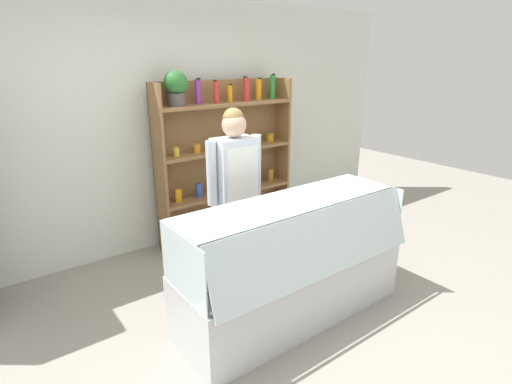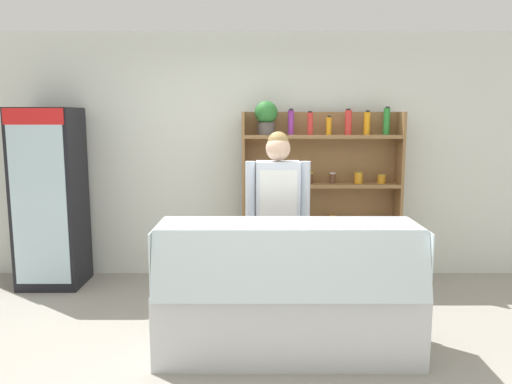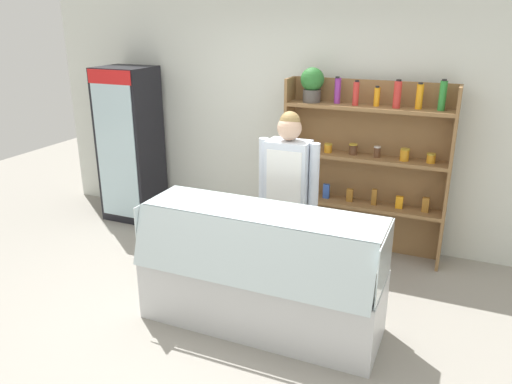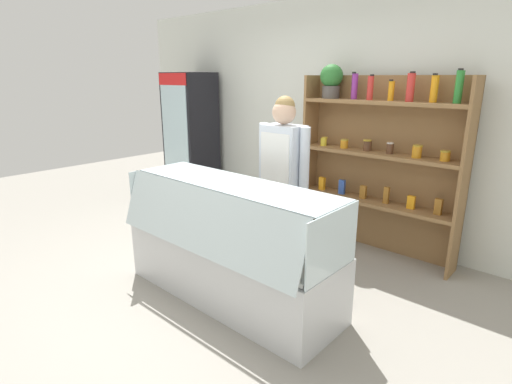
% 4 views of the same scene
% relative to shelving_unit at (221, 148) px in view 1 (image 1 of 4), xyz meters
% --- Properties ---
extents(ground_plane, '(12.00, 12.00, 0.00)m').
position_rel_shelving_unit_xyz_m(ground_plane, '(-0.61, -1.76, -1.09)').
color(ground_plane, gray).
extents(back_wall, '(6.80, 0.10, 2.70)m').
position_rel_shelving_unit_xyz_m(back_wall, '(-0.61, 0.28, 0.26)').
color(back_wall, silver).
rests_on(back_wall, ground).
extents(shelving_unit, '(1.69, 0.29, 1.95)m').
position_rel_shelving_unit_xyz_m(shelving_unit, '(0.00, 0.00, 0.00)').
color(shelving_unit, olive).
rests_on(shelving_unit, ground).
extents(deli_display_case, '(1.96, 0.72, 1.01)m').
position_rel_shelving_unit_xyz_m(deli_display_case, '(-0.41, -1.72, -0.77)').
color(deli_display_case, silver).
rests_on(deli_display_case, ground).
extents(shop_clerk, '(0.57, 0.25, 1.66)m').
position_rel_shelving_unit_xyz_m(shop_clerk, '(-0.45, -0.97, -0.10)').
color(shop_clerk, '#4C4233').
rests_on(shop_clerk, ground).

